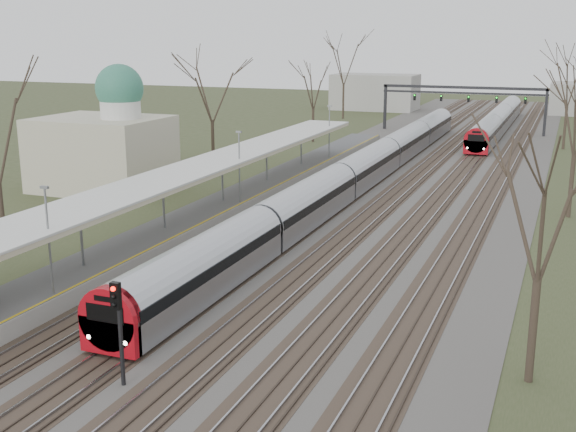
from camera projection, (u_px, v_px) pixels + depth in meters
name	position (u px, v px, depth m)	size (l,w,h in m)	color
track_bed	(413.00, 172.00, 67.31)	(24.00, 160.00, 0.22)	#474442
platform	(244.00, 198.00, 54.72)	(3.50, 69.00, 1.00)	#9E9B93
canopy	(215.00, 163.00, 49.81)	(4.10, 50.00, 3.11)	slate
dome_building	(105.00, 146.00, 58.88)	(10.00, 8.00, 10.30)	beige
signal_gantry	(463.00, 95.00, 93.18)	(21.00, 0.59, 6.08)	black
tree_west_far	(211.00, 86.00, 65.18)	(5.50, 5.50, 11.33)	#2D231C
tree_east_near	(543.00, 211.00, 25.11)	(4.50, 4.50, 9.27)	#2D231C
train_near	(365.00, 167.00, 61.75)	(2.62, 75.21, 3.05)	#9FA1A8
train_far	(498.00, 120.00, 95.62)	(2.62, 45.21, 3.05)	#9FA1A8
signal_post	(118.00, 318.00, 25.63)	(0.35, 0.45, 4.10)	black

